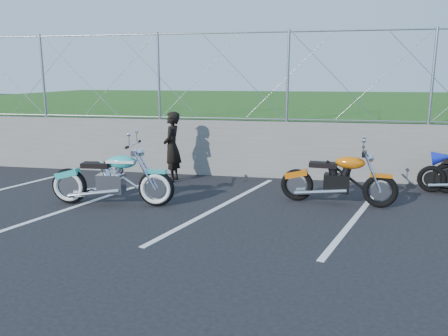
# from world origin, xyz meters

# --- Properties ---
(ground) EXTENTS (90.00, 90.00, 0.00)m
(ground) POSITION_xyz_m (0.00, 0.00, 0.00)
(ground) COLOR black
(ground) RESTS_ON ground
(retaining_wall) EXTENTS (30.00, 0.22, 1.30)m
(retaining_wall) POSITION_xyz_m (0.00, 3.50, 0.65)
(retaining_wall) COLOR slate
(retaining_wall) RESTS_ON ground
(grass_field) EXTENTS (30.00, 20.00, 1.30)m
(grass_field) POSITION_xyz_m (0.00, 13.50, 0.65)
(grass_field) COLOR #1D4713
(grass_field) RESTS_ON ground
(chain_link_fence) EXTENTS (28.00, 0.03, 2.00)m
(chain_link_fence) POSITION_xyz_m (0.00, 3.50, 2.30)
(chain_link_fence) COLOR gray
(chain_link_fence) RESTS_ON retaining_wall
(parking_lines) EXTENTS (18.29, 4.31, 0.01)m
(parking_lines) POSITION_xyz_m (1.20, 1.00, 0.00)
(parking_lines) COLOR silver
(parking_lines) RESTS_ON ground
(cruiser_turquoise) EXTENTS (2.30, 0.73, 1.14)m
(cruiser_turquoise) POSITION_xyz_m (-1.94, 0.70, 0.46)
(cruiser_turquoise) COLOR black
(cruiser_turquoise) RESTS_ON ground
(naked_orange) EXTENTS (2.09, 0.71, 1.04)m
(naked_orange) POSITION_xyz_m (2.08, 1.53, 0.45)
(naked_orange) COLOR black
(naked_orange) RESTS_ON ground
(person_standing) EXTENTS (0.40, 0.58, 1.55)m
(person_standing) POSITION_xyz_m (-1.45, 2.66, 0.78)
(person_standing) COLOR black
(person_standing) RESTS_ON ground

